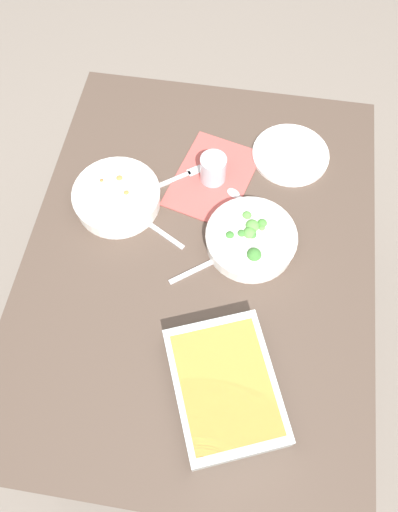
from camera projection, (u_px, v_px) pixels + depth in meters
The scene contains 12 objects.
ground_plane at pixel (199, 342), 1.93m from camera, with size 6.00×6.00×0.00m, color slate.
dining_table at pixel (199, 271), 1.35m from camera, with size 1.20×0.90×0.74m.
placemat at pixel (211, 178), 1.38m from camera, with size 0.28×0.20×0.00m, color #B24C47.
stew_bowl at pixel (117, 197), 1.32m from camera, with size 0.24×0.24×0.06m.
broccoli_bowl at pixel (251, 239), 1.26m from camera, with size 0.24×0.24×0.07m.
baking_dish at pixel (225, 386), 1.09m from camera, with size 0.36×0.32×0.06m.
drink_cup at pixel (212, 170), 1.35m from camera, with size 0.07×0.07×0.08m.
side_plate at pixel (291, 155), 1.42m from camera, with size 0.22×0.22×0.01m, color white.
spoon_by_stew at pixel (150, 225), 1.31m from camera, with size 0.10×0.16×0.01m.
spoon_by_broccoli at pixel (209, 263), 1.26m from camera, with size 0.12×0.15×0.01m.
spoon_spare at pixel (245, 202), 1.34m from camera, with size 0.11×0.16×0.01m.
fork_on_table at pixel (179, 178), 1.38m from camera, with size 0.12×0.15×0.01m.
Camera 1 is at (0.57, 0.09, 1.87)m, focal length 34.57 mm.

